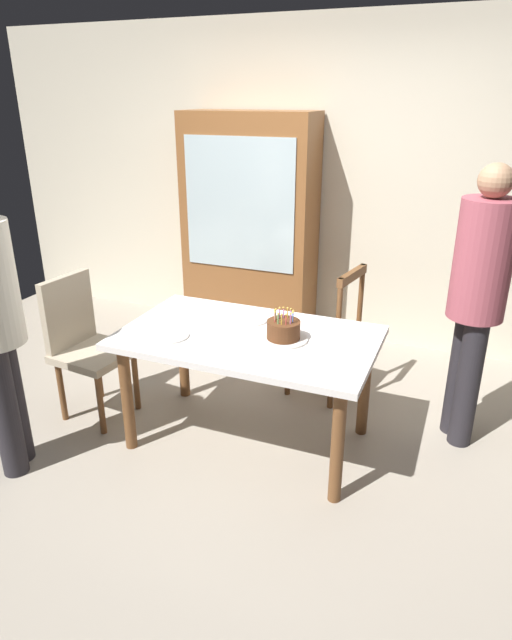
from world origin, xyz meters
name	(u,v)px	position (x,y,z in m)	size (l,w,h in m)	color
ground	(249,439)	(0.00, 0.00, 0.00)	(6.40, 6.40, 0.00)	#9E9384
back_wall	(334,187)	(0.00, 1.85, 1.30)	(6.40, 0.10, 2.60)	beige
dining_table	(248,349)	(0.00, 0.00, 0.63)	(1.48, 0.88, 0.72)	white
birthday_cake	(283,331)	(0.21, 0.01, 0.78)	(0.28, 0.28, 0.18)	silver
plate_near_celebrant	(170,336)	(-0.41, -0.20, 0.73)	(0.22, 0.22, 0.01)	white
plate_far_side	(249,320)	(-0.07, 0.20, 0.73)	(0.22, 0.22, 0.01)	white
fork_near_celebrant	(144,333)	(-0.57, -0.22, 0.73)	(0.18, 0.02, 0.01)	silver
fork_far_side	(227,316)	(-0.23, 0.22, 0.73)	(0.18, 0.02, 0.01)	silver
fork_near_guest	(284,355)	(0.28, -0.18, 0.73)	(0.18, 0.02, 0.01)	silver
chair_spindle_back	(325,334)	(0.27, 0.76, 0.46)	(0.51, 0.51, 0.95)	brown
chair_upholstered	(84,340)	(-1.13, -0.09, 0.53)	(0.49, 0.49, 0.95)	tan
person_guest	(478,293)	(1.21, 0.53, 0.97)	(0.32, 0.32, 1.69)	#262328
china_cabinet	(250,229)	(-0.64, 1.56, 0.95)	(1.10, 0.45, 1.90)	brown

